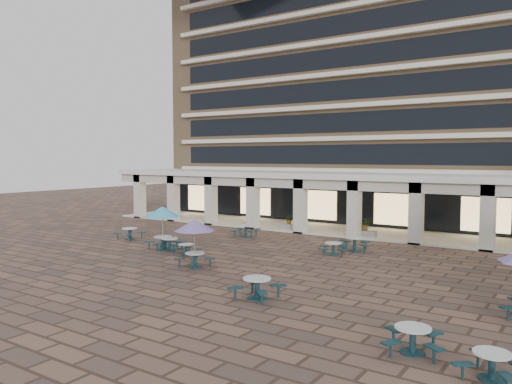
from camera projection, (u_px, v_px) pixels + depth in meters
ground at (219, 267)px, 25.33m from camera, size 120.00×120.00×0.00m
apartment_building at (391, 80)px, 45.54m from camera, size 40.00×15.50×25.20m
retail_arcade at (341, 192)px, 37.38m from camera, size 42.00×6.60×4.40m
picnic_table_2 at (257, 286)px, 19.60m from camera, size 1.92×1.92×0.84m
picnic_table_3 at (492, 363)px, 12.47m from camera, size 1.78×1.78×0.71m
picnic_table_4 at (162, 213)px, 30.03m from camera, size 2.24×2.24×2.58m
picnic_table_5 at (186, 249)px, 28.32m from camera, size 1.74×1.74×0.65m
picnic_table_6 at (195, 227)px, 25.15m from camera, size 2.08×2.08×2.40m
picnic_table_7 at (413, 337)px, 14.16m from camera, size 2.01×2.01×0.77m
picnic_table_8 at (130, 233)px, 33.91m from camera, size 1.76×1.76×0.76m
picnic_table_9 at (246, 230)px, 34.96m from camera, size 2.17×2.17×0.82m
picnic_table_10 at (355, 243)px, 29.59m from camera, size 2.21×2.21×0.83m
picnic_table_12 at (170, 243)px, 29.84m from camera, size 1.93×1.93×0.74m
picnic_table_13 at (333, 248)px, 28.42m from camera, size 1.94×1.94×0.71m
planter_left at (289, 225)px, 37.84m from camera, size 1.50×0.63×1.20m
planter_right at (365, 229)px, 34.46m from camera, size 1.50×0.83×1.35m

